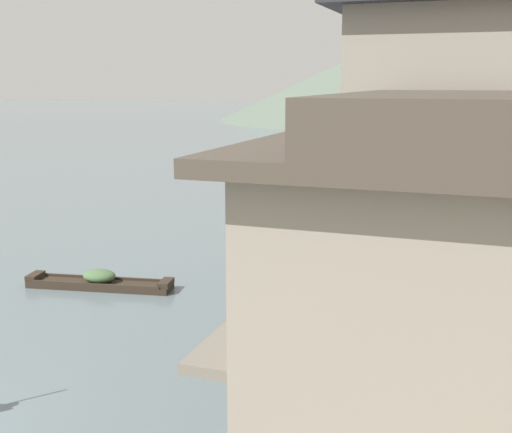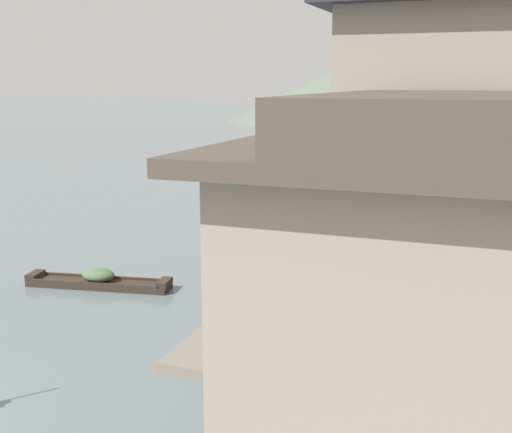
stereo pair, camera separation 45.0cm
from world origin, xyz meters
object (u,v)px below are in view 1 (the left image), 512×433
at_px(boat_moored_second, 362,217).
at_px(boat_moored_far, 413,169).
at_px(stone_bridge, 403,110).
at_px(house_waterfront_tall, 468,177).
at_px(boat_moored_third, 100,282).
at_px(house_waterfront_nearest, 427,302).
at_px(boat_midriver_upstream, 354,151).
at_px(boat_moored_nearest, 395,179).
at_px(house_waterfront_second, 469,165).
at_px(boat_midriver_drifting, 420,156).

xyz_separation_m(boat_moored_second, boat_moored_far, (0.24, 20.22, -0.10)).
xyz_separation_m(boat_moored_far, stone_bridge, (-5.30, 33.67, 3.07)).
distance_m(house_waterfront_tall, stone_bridge, 62.83).
height_order(boat_moored_second, stone_bridge, stone_bridge).
xyz_separation_m(boat_moored_third, house_waterfront_nearest, (11.47, -8.42, 3.42)).
bearing_deg(boat_midriver_upstream, boat_moored_nearest, -68.96).
bearing_deg(boat_moored_far, boat_midriver_upstream, 123.84).
xyz_separation_m(boat_moored_nearest, boat_moored_far, (0.62, 5.90, -0.00)).
distance_m(boat_moored_third, house_waterfront_second, 12.78).
bearing_deg(house_waterfront_second, boat_moored_third, 172.15).
bearing_deg(house_waterfront_nearest, house_waterfront_second, 87.48).
xyz_separation_m(boat_moored_second, boat_moored_third, (-6.37, -13.72, -0.02)).
distance_m(boat_midriver_upstream, house_waterfront_nearest, 53.83).
xyz_separation_m(house_waterfront_nearest, house_waterfront_second, (0.30, 6.80, 1.29)).
distance_m(boat_midriver_drifting, house_waterfront_nearest, 51.07).
xyz_separation_m(boat_moored_second, house_waterfront_second, (5.40, -15.34, 4.69)).
height_order(boat_moored_far, stone_bridge, stone_bridge).
bearing_deg(boat_midriver_drifting, house_waterfront_tall, -81.71).
bearing_deg(boat_midriver_drifting, boat_moored_nearest, -90.86).
xyz_separation_m(boat_midriver_upstream, stone_bridge, (1.47, 23.58, 2.94)).
xyz_separation_m(boat_moored_far, boat_midriver_drifting, (-0.40, 8.32, 0.11)).
bearing_deg(house_waterfront_nearest, boat_moored_second, 102.97).
distance_m(boat_moored_second, boat_moored_far, 20.22).
bearing_deg(boat_moored_second, house_waterfront_nearest, -77.03).
distance_m(boat_midriver_drifting, stone_bridge, 25.99).
height_order(house_waterfront_nearest, house_waterfront_second, house_waterfront_second).
bearing_deg(house_waterfront_second, house_waterfront_nearest, -92.52).
relative_size(boat_moored_second, boat_moored_third, 0.74).
bearing_deg(house_waterfront_second, boat_midriver_drifting, 97.22).
xyz_separation_m(boat_moored_second, house_waterfront_nearest, (5.10, -22.14, 3.40)).
bearing_deg(stone_bridge, boat_moored_nearest, -83.25).
distance_m(boat_moored_second, house_waterfront_nearest, 22.98).
distance_m(boat_moored_nearest, house_waterfront_nearest, 37.04).
height_order(boat_moored_third, house_waterfront_second, house_waterfront_second).
xyz_separation_m(house_waterfront_nearest, stone_bridge, (-10.15, 76.03, -0.43)).
xyz_separation_m(boat_moored_nearest, boat_moored_third, (-6.00, -28.04, 0.08)).
relative_size(boat_moored_nearest, boat_midriver_upstream, 1.44).
height_order(boat_moored_second, boat_moored_far, boat_moored_second).
relative_size(boat_moored_nearest, boat_moored_far, 1.17).
distance_m(boat_moored_second, house_waterfront_tall, 10.20).
height_order(boat_moored_third, boat_midriver_drifting, boat_midriver_drifting).
relative_size(house_waterfront_tall, stone_bridge, 0.29).
distance_m(boat_moored_far, house_waterfront_nearest, 42.78).
distance_m(boat_moored_nearest, stone_bridge, 39.96).
height_order(boat_moored_nearest, boat_moored_third, boat_moored_third).
height_order(boat_moored_third, boat_midriver_upstream, boat_midriver_upstream).
height_order(boat_moored_far, house_waterfront_second, house_waterfront_second).
distance_m(boat_moored_nearest, boat_midriver_upstream, 17.13).
height_order(boat_moored_second, house_waterfront_nearest, house_waterfront_nearest).
relative_size(house_waterfront_nearest, house_waterfront_tall, 0.79).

